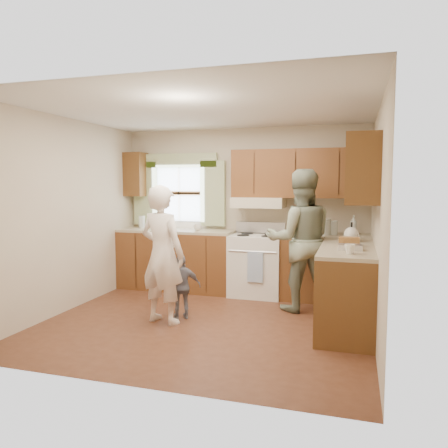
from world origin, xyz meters
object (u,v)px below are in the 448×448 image
(woman_left, at_px, (162,254))
(woman_right, at_px, (300,240))
(child, at_px, (182,287))
(stove, at_px, (257,264))

(woman_left, distance_m, woman_right, 1.80)
(woman_left, bearing_deg, child, -114.50)
(stove, height_order, child, stove)
(woman_left, relative_size, woman_right, 0.89)
(woman_right, bearing_deg, child, 14.07)
(stove, relative_size, woman_left, 0.65)
(woman_left, height_order, child, woman_left)
(stove, height_order, woman_left, woman_left)
(woman_left, xyz_separation_m, woman_right, (1.50, 0.99, 0.10))
(stove, bearing_deg, woman_right, -39.90)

